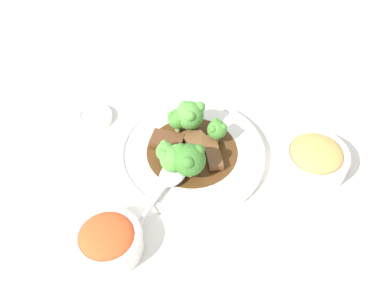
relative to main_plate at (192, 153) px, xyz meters
name	(u,v)px	position (x,y,z in m)	size (l,w,h in m)	color
ground_plane	(192,157)	(0.00, 0.00, -0.01)	(4.00, 4.00, 0.00)	silver
main_plate	(192,153)	(0.00, 0.00, 0.00)	(0.26, 0.26, 0.02)	white
beef_strip_0	(198,141)	(-0.01, -0.01, 0.01)	(0.06, 0.07, 0.01)	brown
beef_strip_1	(212,152)	(-0.03, 0.01, 0.01)	(0.03, 0.07, 0.01)	brown
beef_strip_2	(167,140)	(0.04, -0.02, 0.01)	(0.07, 0.05, 0.01)	#56331E
broccoli_floret_0	(178,119)	(0.02, -0.05, 0.04)	(0.04, 0.04, 0.05)	#8EB756
broccoli_floret_1	(166,151)	(0.05, 0.02, 0.03)	(0.03, 0.03, 0.04)	#7FA84C
broccoli_floret_2	(189,159)	(0.01, 0.05, 0.05)	(0.05, 0.05, 0.06)	#8EB756
broccoli_floret_3	(173,159)	(0.03, 0.04, 0.04)	(0.04, 0.04, 0.05)	#7FA84C
broccoli_floret_4	(217,129)	(-0.05, -0.02, 0.04)	(0.03, 0.03, 0.04)	#7FA84C
broccoli_floret_5	(192,115)	(0.00, -0.05, 0.04)	(0.05, 0.05, 0.06)	#8EB756
serving_spoon	(169,180)	(0.04, 0.07, 0.02)	(0.13, 0.17, 0.01)	silver
side_bowl_kimchi	(108,240)	(0.14, 0.17, 0.01)	(0.10, 0.10, 0.05)	white
side_bowl_appetizer	(315,158)	(-0.21, 0.04, 0.01)	(0.11, 0.11, 0.05)	white
sauce_dish	(95,117)	(0.17, -0.11, 0.00)	(0.06, 0.06, 0.01)	white
paper_napkin	(183,72)	(0.00, -0.23, -0.01)	(0.15, 0.11, 0.01)	silver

